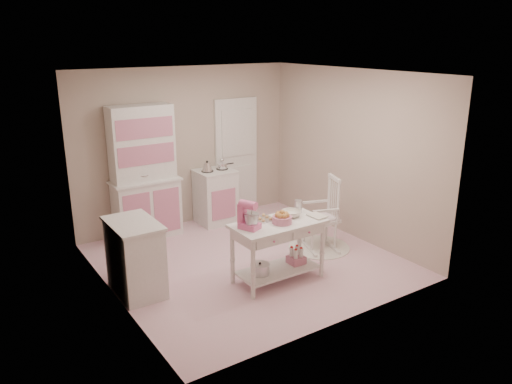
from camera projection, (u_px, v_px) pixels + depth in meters
room_shell at (248, 147)px, 6.58m from camera, size 3.84×3.84×2.62m
door at (236, 157)px, 8.76m from camera, size 0.82×0.05×2.04m
hutch at (144, 173)px, 7.65m from camera, size 1.06×0.50×2.08m
stove at (215, 196)px, 8.41m from camera, size 0.62×0.57×0.92m
base_cabinet at (135, 257)px, 6.09m from camera, size 0.54×0.84×0.92m
lace_rug at (319, 247)px, 7.52m from camera, size 0.92×0.92×0.01m
rocking_chair at (320, 213)px, 7.35m from camera, size 0.69×0.84×1.10m
work_table at (278, 251)px, 6.40m from camera, size 1.20×0.60×0.80m
stand_mixer at (250, 215)px, 6.03m from camera, size 0.30×0.34×0.34m
cookie_tray at (261, 220)px, 6.35m from camera, size 0.34×0.24×0.02m
bread_basket at (282, 220)px, 6.24m from camera, size 0.25×0.25×0.09m
mixing_bowl at (291, 214)px, 6.47m from camera, size 0.26×0.26×0.08m
metal_pitcher at (298, 206)px, 6.62m from camera, size 0.10×0.10×0.17m
recipe_book at (312, 217)px, 6.42m from camera, size 0.19×0.25×0.02m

